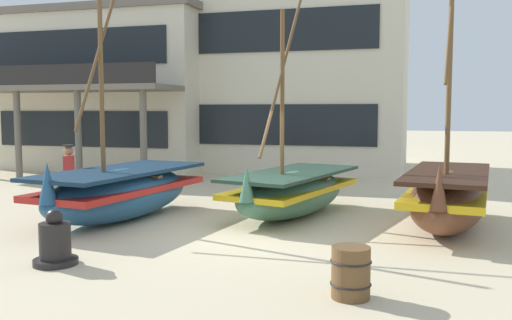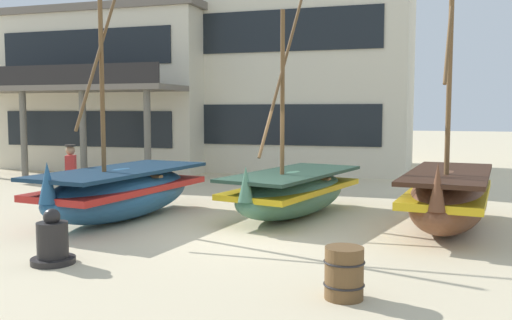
{
  "view_description": "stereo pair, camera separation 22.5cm",
  "coord_description": "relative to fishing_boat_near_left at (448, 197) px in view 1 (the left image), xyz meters",
  "views": [
    {
      "loc": [
        3.54,
        -10.83,
        2.51
      ],
      "look_at": [
        0.0,
        1.0,
        1.4
      ],
      "focal_mm": 38.93,
      "sensor_mm": 36.0,
      "label": 1
    },
    {
      "loc": [
        3.75,
        -10.76,
        2.51
      ],
      "look_at": [
        0.0,
        1.0,
        1.4
      ],
      "focal_mm": 38.93,
      "sensor_mm": 36.0,
      "label": 2
    }
  ],
  "objects": [
    {
      "name": "ground_plane",
      "position": [
        -4.1,
        -1.46,
        -0.69
      ],
      "size": [
        120.0,
        120.0,
        0.0
      ],
      "primitive_type": "plane",
      "color": "beige"
    },
    {
      "name": "fishing_boat_near_left",
      "position": [
        0.0,
        0.0,
        0.0
      ],
      "size": [
        2.06,
        4.59,
        6.15
      ],
      "color": "brown",
      "rests_on": "ground"
    },
    {
      "name": "fishing_boat_centre_large",
      "position": [
        -3.48,
        0.45,
        -0.1
      ],
      "size": [
        2.67,
        4.66,
        5.34
      ],
      "color": "#427056",
      "rests_on": "ground"
    },
    {
      "name": "fisherman_by_hull",
      "position": [
        -8.68,
        -0.86,
        0.14
      ],
      "size": [
        0.36,
        0.42,
        1.68
      ],
      "color": "#33333D",
      "rests_on": "ground"
    },
    {
      "name": "capstan_winch",
      "position": [
        -6.23,
        -4.74,
        -0.34
      ],
      "size": [
        0.72,
        0.72,
        0.92
      ],
      "color": "black",
      "rests_on": "ground"
    },
    {
      "name": "harbor_building_annex",
      "position": [
        -13.6,
        9.85,
        2.68
      ],
      "size": [
        9.41,
        8.58,
        6.72
      ],
      "color": "beige",
      "rests_on": "ground"
    },
    {
      "name": "fishing_boat_far_right",
      "position": [
        -7.17,
        -1.1,
        -0.04
      ],
      "size": [
        2.44,
        4.82,
        5.75
      ],
      "color": "#23517A",
      "rests_on": "ground"
    },
    {
      "name": "wooden_barrel",
      "position": [
        -1.42,
        -4.98,
        -0.34
      ],
      "size": [
        0.56,
        0.56,
        0.7
      ],
      "color": "brown",
      "rests_on": "ground"
    },
    {
      "name": "harbor_building_main",
      "position": [
        -6.63,
        11.68,
        4.8
      ],
      "size": [
        11.21,
        6.97,
        10.95
      ],
      "color": "beige",
      "rests_on": "ground"
    }
  ]
}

